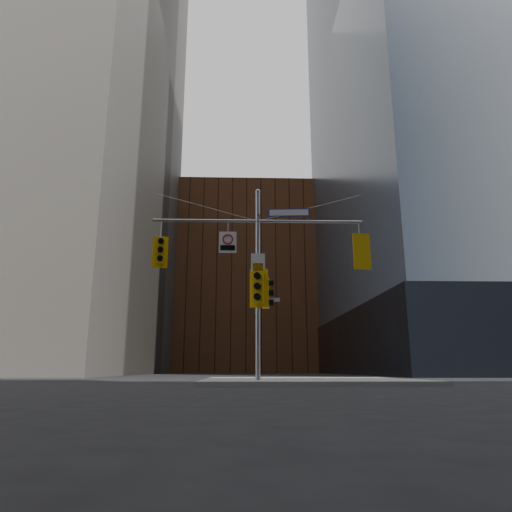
{
  "coord_description": "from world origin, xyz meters",
  "views": [
    {
      "loc": [
        -0.58,
        -14.52,
        0.52
      ],
      "look_at": [
        -0.07,
        2.0,
        4.63
      ],
      "focal_mm": 32.0,
      "sensor_mm": 36.0,
      "label": 1
    }
  ],
  "objects": [
    {
      "name": "traffic_light_east_arm",
      "position": [
        3.87,
        1.99,
        4.8
      ],
      "size": [
        0.66,
        0.54,
        1.38
      ],
      "rotation": [
        0.0,
        0.0,
        3.21
      ],
      "color": "#EDB40C",
      "rests_on": "ground"
    },
    {
      "name": "brick_midrise",
      "position": [
        0.0,
        58.0,
        14.0
      ],
      "size": [
        26.0,
        20.0,
        28.0
      ],
      "primitive_type": "cube",
      "color": "brown",
      "rests_on": "ground"
    },
    {
      "name": "tower_ne",
      "position": [
        28.0,
        32.0,
        45.0
      ],
      "size": [
        36.0,
        36.0,
        90.0
      ],
      "primitive_type": "cube",
      "color": "#9DA3A8",
      "rests_on": "ground"
    },
    {
      "name": "regulatory_sign_arm",
      "position": [
        -1.13,
        1.97,
        5.18
      ],
      "size": [
        0.66,
        0.07,
        0.82
      ],
      "rotation": [
        0.0,
        0.0,
        -0.0
      ],
      "color": "silver",
      "rests_on": "ground"
    },
    {
      "name": "regulatory_sign_pole",
      "position": [
        0.0,
        1.88,
        4.34
      ],
      "size": [
        0.52,
        0.04,
        0.68
      ],
      "rotation": [
        0.0,
        0.0,
        0.01
      ],
      "color": "silver",
      "rests_on": "ground"
    },
    {
      "name": "traffic_light_pole_front",
      "position": [
        0.0,
        1.73,
        3.4
      ],
      "size": [
        0.67,
        0.59,
        1.41
      ],
      "rotation": [
        0.0,
        0.0,
        -0.18
      ],
      "color": "#EDB40C",
      "rests_on": "ground"
    },
    {
      "name": "signal_assembly",
      "position": [
        0.0,
        1.99,
        4.42
      ],
      "size": [
        8.0,
        0.8,
        7.3
      ],
      "color": "gray",
      "rests_on": "ground"
    },
    {
      "name": "street_blade_ns",
      "position": [
        0.0,
        2.45,
        2.89
      ],
      "size": [
        0.09,
        0.83,
        0.17
      ],
      "rotation": [
        0.0,
        0.0,
        0.07
      ],
      "color": "#145926",
      "rests_on": "ground"
    },
    {
      "name": "street_blade_ew",
      "position": [
        0.45,
        2.0,
        2.98
      ],
      "size": [
        0.71,
        0.04,
        0.14
      ],
      "rotation": [
        0.0,
        0.0,
        -0.02
      ],
      "color": "silver",
      "rests_on": "ground"
    },
    {
      "name": "street_sign_blade",
      "position": [
        1.19,
        2.0,
        6.35
      ],
      "size": [
        1.58,
        0.16,
        0.31
      ],
      "rotation": [
        0.0,
        0.0,
        -0.07
      ],
      "color": "#1129A0",
      "rests_on": "ground"
    },
    {
      "name": "sidewalk_corner",
      "position": [
        2.0,
        4.0,
        0.07
      ],
      "size": [
        8.0,
        8.0,
        0.15
      ],
      "primitive_type": "cube",
      "color": "gray",
      "rests_on": "ground"
    },
    {
      "name": "ground",
      "position": [
        0.0,
        0.0,
        0.0
      ],
      "size": [
        160.0,
        160.0,
        0.0
      ],
      "primitive_type": "plane",
      "color": "black",
      "rests_on": "ground"
    },
    {
      "name": "traffic_light_pole_side",
      "position": [
        0.33,
        1.99,
        3.24
      ],
      "size": [
        0.46,
        0.39,
        1.12
      ],
      "rotation": [
        0.0,
        0.0,
        1.46
      ],
      "color": "#EDB40C",
      "rests_on": "ground"
    },
    {
      "name": "traffic_light_west_arm",
      "position": [
        -3.64,
        2.01,
        4.8
      ],
      "size": [
        0.57,
        0.52,
        1.21
      ],
      "rotation": [
        0.0,
        0.0,
        0.2
      ],
      "color": "#EDB40C",
      "rests_on": "ground"
    },
    {
      "name": "tower_nw",
      "position": [
        -28.0,
        32.0,
        40.0
      ],
      "size": [
        36.0,
        36.0,
        80.0
      ],
      "primitive_type": "cube",
      "color": "gray",
      "rests_on": "ground"
    }
  ]
}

